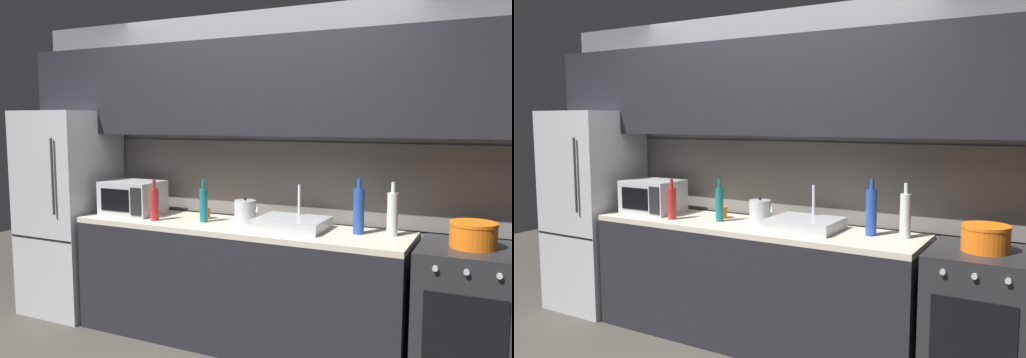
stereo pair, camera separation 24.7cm
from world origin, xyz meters
The scene contains 13 objects.
back_wall centered at (0.00, 1.20, 1.55)m, with size 4.26×0.44×2.50m.
counter_run centered at (0.00, 0.90, 0.45)m, with size 2.52×0.60×0.90m.
refrigerator centered at (-1.64, 0.90, 0.87)m, with size 0.68×0.69×1.74m.
oven_range centered at (1.60, 0.90, 0.45)m, with size 0.60×0.62×0.90m.
microwave centered at (-0.96, 0.92, 1.04)m, with size 0.46×0.35×0.27m.
sink_basin centered at (0.43, 0.93, 0.94)m, with size 0.48×0.38×0.30m.
kettle centered at (0.05, 0.96, 0.99)m, with size 0.20×0.16×0.20m.
wine_bottle_blue centered at (0.89, 0.98, 1.06)m, with size 0.07×0.07×0.38m.
wine_bottle_red centered at (-0.63, 0.77, 1.03)m, with size 0.06×0.06×0.31m.
wine_bottle_teal centered at (-0.26, 0.88, 1.03)m, with size 0.06×0.06×0.32m.
wine_bottle_clear centered at (1.11, 1.01, 1.05)m, with size 0.07×0.07×0.36m.
mug_orange centered at (-0.32, 0.99, 0.95)m, with size 0.08×0.08×0.09m, color orange.
cooking_pot centered at (1.61, 0.90, 0.98)m, with size 0.28×0.28×0.16m.
Camera 2 is at (1.98, -2.30, 1.66)m, focal length 36.38 mm.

